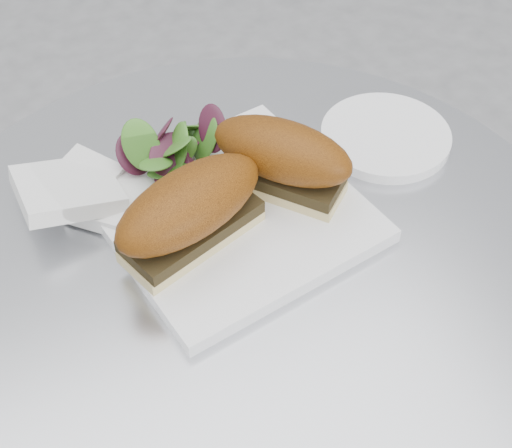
{
  "coord_description": "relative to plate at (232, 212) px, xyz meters",
  "views": [
    {
      "loc": [
        -0.17,
        -0.42,
        1.27
      ],
      "look_at": [
        0.01,
        0.01,
        0.77
      ],
      "focal_mm": 50.0,
      "sensor_mm": 36.0,
      "label": 1
    }
  ],
  "objects": [
    {
      "name": "plate",
      "position": [
        0.0,
        0.0,
        0.0
      ],
      "size": [
        0.29,
        0.29,
        0.02
      ],
      "primitive_type": "cube",
      "rotation": [
        0.0,
        0.0,
        0.18
      ],
      "color": "white",
      "rests_on": "table"
    },
    {
      "name": "sandwich_left",
      "position": [
        -0.05,
        -0.03,
        0.05
      ],
      "size": [
        0.18,
        0.12,
        0.08
      ],
      "rotation": [
        0.0,
        0.0,
        0.35
      ],
      "color": "#D4B984",
      "rests_on": "plate"
    },
    {
      "name": "salad",
      "position": [
        -0.03,
        0.07,
        0.03
      ],
      "size": [
        0.11,
        0.11,
        0.05
      ],
      "primitive_type": null,
      "color": "#4A7B28",
      "rests_on": "plate"
    },
    {
      "name": "table",
      "position": [
        -0.01,
        -0.06,
        -0.25
      ],
      "size": [
        0.7,
        0.7,
        0.73
      ],
      "color": "silver",
      "rests_on": "ground"
    },
    {
      "name": "sandwich_right",
      "position": [
        0.06,
        0.01,
        0.05
      ],
      "size": [
        0.15,
        0.16,
        0.08
      ],
      "rotation": [
        0.0,
        0.0,
        -0.86
      ],
      "color": "#D4B984",
      "rests_on": "plate"
    },
    {
      "name": "saucer",
      "position": [
        0.21,
        0.04,
        -0.0
      ],
      "size": [
        0.15,
        0.15,
        0.01
      ],
      "primitive_type": "cylinder",
      "color": "white",
      "rests_on": "table"
    },
    {
      "name": "napkin",
      "position": [
        -0.13,
        0.07,
        0.0
      ],
      "size": [
        0.16,
        0.16,
        0.02
      ],
      "primitive_type": null,
      "rotation": [
        0.0,
        0.0,
        -0.28
      ],
      "color": "white",
      "rests_on": "table"
    }
  ]
}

